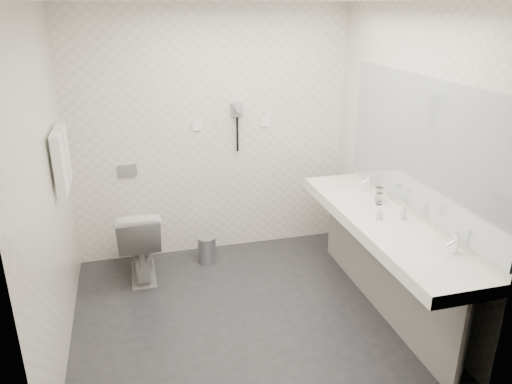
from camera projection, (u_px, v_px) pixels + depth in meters
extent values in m
plane|color=#26252A|center=(244.00, 314.00, 4.20)|extent=(2.80, 2.80, 0.00)
plane|color=white|center=(240.00, 0.00, 3.30)|extent=(2.80, 2.80, 0.00)
plane|color=white|center=(212.00, 135.00, 4.92)|extent=(2.80, 0.00, 2.80)
plane|color=white|center=(299.00, 255.00, 2.57)|extent=(2.80, 0.00, 2.80)
plane|color=white|center=(46.00, 193.00, 3.41)|extent=(0.00, 2.60, 2.60)
plane|color=white|center=(406.00, 162.00, 4.08)|extent=(0.00, 2.60, 2.60)
cube|color=white|center=(383.00, 225.00, 4.00)|extent=(0.55, 2.20, 0.10)
cube|color=gray|center=(381.00, 270.00, 4.16)|extent=(0.03, 2.15, 0.75)
cylinder|color=silver|center=(462.00, 347.00, 3.23)|extent=(0.06, 0.06, 0.75)
cylinder|color=silver|center=(335.00, 220.00, 5.10)|extent=(0.06, 0.06, 0.75)
cube|color=#B2BCC6|center=(421.00, 145.00, 3.83)|extent=(0.02, 2.20, 1.05)
ellipsoid|color=white|center=(429.00, 258.00, 3.40)|extent=(0.40, 0.31, 0.05)
ellipsoid|color=white|center=(349.00, 193.00, 4.57)|extent=(0.40, 0.31, 0.05)
cylinder|color=silver|center=(456.00, 243.00, 3.41)|extent=(0.04, 0.04, 0.15)
cylinder|color=silver|center=(369.00, 182.00, 4.59)|extent=(0.04, 0.04, 0.15)
imported|color=white|center=(380.00, 214.00, 3.95)|extent=(0.06, 0.06, 0.09)
imported|color=white|center=(404.00, 212.00, 3.95)|extent=(0.07, 0.07, 0.13)
cylinder|color=silver|center=(379.00, 199.00, 4.25)|extent=(0.06, 0.06, 0.10)
cylinder|color=silver|center=(379.00, 194.00, 4.33)|extent=(0.08, 0.08, 0.12)
imported|color=white|center=(140.00, 241.00, 4.69)|extent=(0.41, 0.72, 0.72)
cube|color=#B2B5BA|center=(128.00, 171.00, 4.81)|extent=(0.18, 0.02, 0.12)
cylinder|color=#B2B5BA|center=(207.00, 250.00, 5.01)|extent=(0.23, 0.23, 0.26)
cylinder|color=#B2B5BA|center=(206.00, 238.00, 4.97)|extent=(0.19, 0.19, 0.02)
cylinder|color=silver|center=(56.00, 132.00, 3.81)|extent=(0.02, 0.62, 0.02)
cube|color=white|center=(60.00, 164.00, 3.77)|extent=(0.07, 0.24, 0.48)
cube|color=white|center=(63.00, 154.00, 4.02)|extent=(0.07, 0.24, 0.48)
cube|color=gray|center=(237.00, 109.00, 4.86)|extent=(0.10, 0.04, 0.14)
cylinder|color=gray|center=(238.00, 108.00, 4.79)|extent=(0.08, 0.14, 0.08)
cylinder|color=black|center=(237.00, 134.00, 4.94)|extent=(0.02, 0.02, 0.35)
cube|color=white|center=(197.00, 126.00, 4.84)|extent=(0.09, 0.02, 0.09)
cube|color=white|center=(265.00, 122.00, 5.00)|extent=(0.09, 0.02, 0.09)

